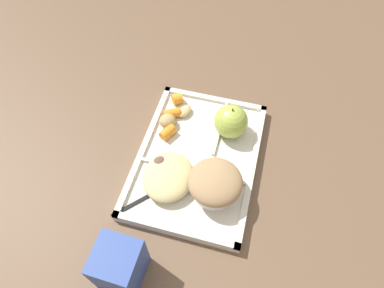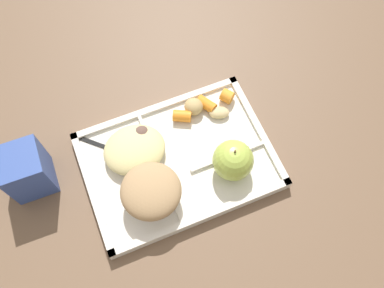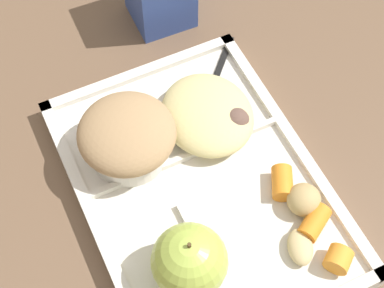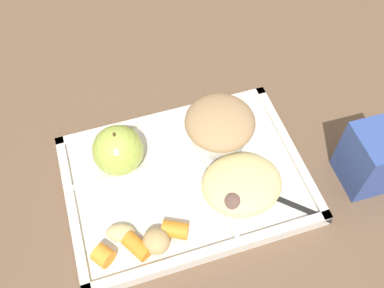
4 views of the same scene
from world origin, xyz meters
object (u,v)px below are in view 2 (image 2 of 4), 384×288
object	(u,v)px
green_apple	(233,160)
bran_muffin	(151,192)
plastic_fork	(113,150)
milk_carton	(27,171)
lunch_tray	(178,161)

from	to	relation	value
green_apple	bran_muffin	xyz separation A→B (m)	(0.15, -0.00, -0.00)
plastic_fork	milk_carton	size ratio (longest dim) A/B	1.17
lunch_tray	plastic_fork	size ratio (longest dim) A/B	2.88
lunch_tray	green_apple	xyz separation A→B (m)	(-0.08, 0.05, 0.04)
bran_muffin	plastic_fork	xyz separation A→B (m)	(0.04, -0.11, -0.03)
plastic_fork	milk_carton	xyz separation A→B (m)	(0.15, -0.00, 0.03)
bran_muffin	green_apple	bearing A→B (deg)	180.00
lunch_tray	plastic_fork	distance (m)	0.12
lunch_tray	bran_muffin	distance (m)	0.09
green_apple	plastic_fork	xyz separation A→B (m)	(0.18, -0.11, -0.03)
lunch_tray	milk_carton	xyz separation A→B (m)	(0.25, -0.07, 0.04)
lunch_tray	bran_muffin	world-z (taller)	bran_muffin
bran_muffin	plastic_fork	bearing A→B (deg)	-72.47
plastic_fork	milk_carton	bearing A→B (deg)	-1.16
bran_muffin	plastic_fork	distance (m)	0.12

